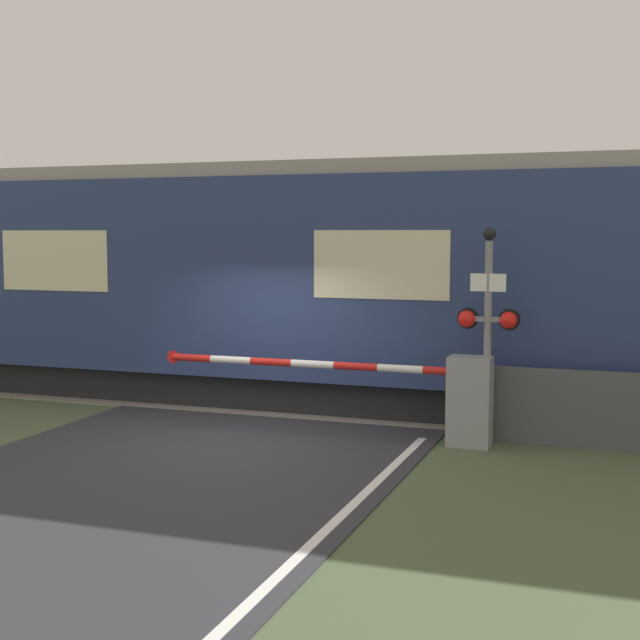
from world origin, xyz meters
The scene contains 5 objects.
ground_plane centered at (0.00, 0.00, 0.00)m, with size 80.00×80.00×0.00m, color #475638.
track_bed centered at (0.00, 3.25, 0.02)m, with size 36.00×3.20×0.13m.
train centered at (1.73, 3.25, 2.12)m, with size 21.61×3.02×4.14m.
crossing_barrier centered at (2.95, 0.85, 0.70)m, with size 5.08×0.44×1.27m.
signal_post centered at (3.50, 1.03, 1.74)m, with size 0.88×0.26×3.06m.
Camera 1 is at (5.45, -11.43, 2.99)m, focal length 50.00 mm.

